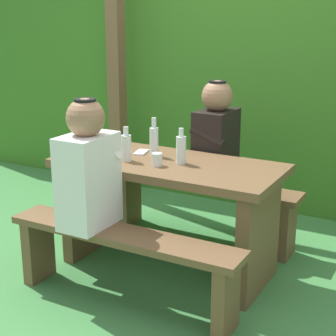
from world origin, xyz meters
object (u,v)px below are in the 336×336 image
picnic_table (168,196)px  bottle_center (181,149)px  bench_near (123,253)px  bottle_right (154,140)px  person_white_shirt (88,169)px  person_black_coat (216,137)px  bottle_left (126,147)px  cell_phone (141,152)px  bench_far (203,198)px  drinking_glass (157,160)px

picnic_table → bottle_center: bottle_center is taller
bottle_center → picnic_table: bearing=-179.4°
bench_near → bottle_right: size_ratio=5.66×
person_white_shirt → person_black_coat: size_ratio=1.00×
picnic_table → bench_near: picnic_table is taller
bottle_left → cell_phone: size_ratio=1.53×
bench_far → cell_phone: size_ratio=10.00×
picnic_table → bottle_center: size_ratio=6.40×
bench_near → cell_phone: 0.78m
person_white_shirt → bottle_left: bearing=92.4°
bench_near → person_black_coat: (0.09, 1.03, 0.45)m
bench_far → person_black_coat: size_ratio=1.95×
picnic_table → person_black_coat: 0.59m
bottle_left → person_black_coat: bearing=62.6°
person_white_shirt → bottle_left: size_ratio=3.36×
bottle_left → cell_phone: (-0.02, 0.21, -0.08)m
bench_near → drinking_glass: bearing=91.9°
bottle_center → cell_phone: (-0.34, 0.10, -0.09)m
picnic_table → person_white_shirt: bearing=-112.8°
bottle_right → cell_phone: bottle_right is taller
person_white_shirt → bottle_center: (0.31, 0.52, 0.03)m
person_white_shirt → bottle_left: person_white_shirt is taller
person_white_shirt → bottle_right: size_ratio=2.91×
picnic_table → bottle_center: (0.09, 0.00, 0.31)m
bottle_center → cell_phone: bottle_center is taller
cell_phone → bottle_right: bearing=-25.8°
drinking_glass → picnic_table: bearing=83.3°
person_white_shirt → cell_phone: size_ratio=5.14×
picnic_table → bottle_right: 0.36m
bench_near → bottle_left: size_ratio=6.55×
bench_near → drinking_glass: size_ratio=18.06×
bench_far → bottle_right: bottle_right is taller
bench_near → person_white_shirt: bearing=179.1°
bench_far → bottle_center: (0.09, -0.52, 0.49)m
picnic_table → bottle_left: bearing=-155.3°
picnic_table → cell_phone: 0.36m
bench_far → bottle_left: size_ratio=6.55×
picnic_table → bench_near: 0.55m
picnic_table → bottle_center: bearing=0.6°
bench_near → person_black_coat: person_black_coat is taller
cell_phone → person_white_shirt: bearing=-100.4°
person_white_shirt → drinking_glass: 0.45m
drinking_glass → cell_phone: (-0.24, 0.21, -0.03)m
drinking_glass → bottle_center: (0.10, 0.11, 0.05)m
bottle_center → bench_far: bearing=99.9°
picnic_table → bottle_left: (-0.23, -0.11, 0.31)m
bottle_left → bottle_right: size_ratio=0.87×
bench_near → bench_far: (0.00, 1.04, 0.00)m
picnic_table → drinking_glass: 0.29m
person_black_coat → bottle_right: (-0.23, -0.44, 0.04)m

